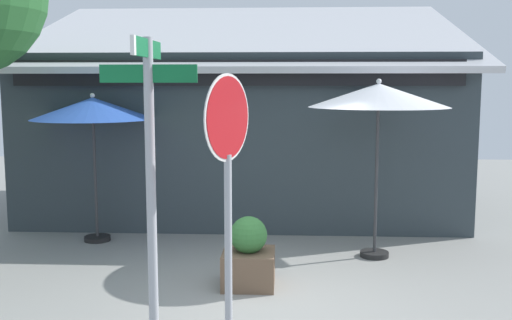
# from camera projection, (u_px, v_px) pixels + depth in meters

# --- Properties ---
(ground_plane) EXTENTS (28.00, 28.00, 0.10)m
(ground_plane) POSITION_uv_depth(u_px,v_px,m) (267.00, 305.00, 7.28)
(ground_plane) COLOR gray
(cafe_building) EXTENTS (8.80, 5.34, 4.54)m
(cafe_building) POSITION_uv_depth(u_px,v_px,m) (246.00, 129.00, 12.63)
(cafe_building) COLOR #333D42
(cafe_building) RESTS_ON ground
(street_sign_post) EXTENTS (0.88, 0.94, 3.07)m
(street_sign_post) POSITION_uv_depth(u_px,v_px,m) (150.00, 171.00, 5.35)
(street_sign_post) COLOR #A8AAB2
(street_sign_post) RESTS_ON ground
(stop_sign) EXTENTS (0.33, 0.73, 2.76)m
(stop_sign) POSITION_uv_depth(u_px,v_px,m) (228.00, 166.00, 5.31)
(stop_sign) COLOR #A8AAB2
(stop_sign) RESTS_ON ground
(patio_umbrella_royal_blue_left) EXTENTS (2.03, 2.03, 2.51)m
(patio_umbrella_royal_blue_left) POSITION_uv_depth(u_px,v_px,m) (93.00, 110.00, 9.79)
(patio_umbrella_royal_blue_left) COLOR black
(patio_umbrella_royal_blue_left) RESTS_ON ground
(patio_umbrella_ivory_center) EXTENTS (2.11, 2.11, 2.73)m
(patio_umbrella_ivory_center) POSITION_uv_depth(u_px,v_px,m) (378.00, 97.00, 8.83)
(patio_umbrella_ivory_center) COLOR black
(patio_umbrella_ivory_center) RESTS_ON ground
(sidewalk_planter) EXTENTS (0.68, 0.68, 0.94)m
(sidewalk_planter) POSITION_uv_depth(u_px,v_px,m) (249.00, 257.00, 7.78)
(sidewalk_planter) COLOR brown
(sidewalk_planter) RESTS_ON ground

